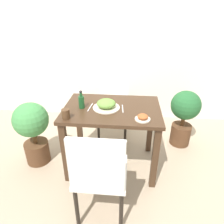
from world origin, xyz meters
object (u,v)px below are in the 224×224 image
Objects in this scene: food_plate at (106,104)px; potted_plant_left at (33,129)px; drink_cup at (66,114)px; potted_plant_right at (184,114)px; side_plate at (143,118)px; chair_far at (114,100)px; chair_near at (100,172)px; sauce_bottle at (81,101)px.

potted_plant_left is at bearing -179.30° from food_plate.
potted_plant_right is (1.28, 0.75, -0.33)m from drink_cup.
side_plate is 1.51× the size of drink_cup.
potted_plant_right is at bearing -11.71° from chair_far.
chair_far is at bearing -89.69° from chair_near.
potted_plant_left is at bearing 179.61° from sauce_bottle.
chair_far is at bearing 168.29° from potted_plant_right.
side_plate is at bearing -69.23° from chair_far.
food_plate is 1.94× the size of side_plate.
potted_plant_left is (-0.58, 0.00, -0.36)m from sauce_bottle.
potted_plant_left is at bearing -140.11° from chair_far.
potted_plant_right is at bearing 50.97° from side_plate.
side_plate is at bearing -125.94° from chair_near.
chair_near is 4.81× the size of sauce_bottle.
food_plate is (-0.02, -0.70, 0.27)m from chair_far.
side_plate is (0.36, -0.21, -0.02)m from food_plate.
chair_near is 6.44× the size of side_plate.
chair_far reaches higher than side_plate.
potted_plant_left is (-0.49, 0.23, -0.33)m from drink_cup.
potted_plant_right is (0.91, 1.18, -0.06)m from chair_near.
food_plate is 1.45× the size of sauce_bottle.
potted_plant_right is at bearing 30.41° from drink_cup.
side_plate is at bearing -129.03° from potted_plant_right.
potted_plant_left is 1.00× the size of potted_plant_right.
food_plate is 2.93× the size of drink_cup.
chair_near is at bearing -67.35° from sauce_bottle.
potted_plant_left is at bearing -163.69° from potted_plant_right.
side_plate is 0.75× the size of sauce_bottle.
chair_near is at bearing -88.06° from food_plate.
side_plate is 1.25m from potted_plant_left.
sauce_bottle is at bearing -67.35° from chair_near.
potted_plant_right is at bearing -127.84° from chair_near.
chair_far is 4.81× the size of sauce_bottle.
chair_near is 0.62m from drink_cup.
drink_cup reaches higher than potted_plant_left.
chair_near is at bearing -89.69° from chair_far.
side_plate is 0.70m from drink_cup.
side_plate is 0.19× the size of potted_plant_right.
chair_far reaches higher than food_plate.
sauce_bottle reaches higher than potted_plant_right.
chair_near reaches higher than side_plate.
potted_plant_left is at bearing -37.59° from chair_near.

